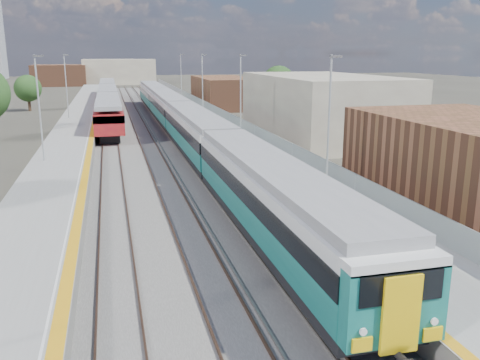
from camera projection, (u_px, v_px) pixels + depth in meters
name	position (u px, v px, depth m)	size (l,w,h in m)	color
ground	(163.00, 136.00, 54.58)	(320.00, 320.00, 0.00)	#47443A
ballast_bed	(140.00, 133.00, 56.38)	(10.50, 155.00, 0.06)	#565451
tracks	(144.00, 130.00, 58.08)	(8.96, 160.00, 0.17)	#4C3323
platform_right	(207.00, 126.00, 58.06)	(4.70, 155.00, 8.52)	slate
platform_left	(76.00, 131.00, 54.61)	(4.30, 155.00, 8.52)	slate
buildings	(55.00, 45.00, 130.88)	(72.00, 185.50, 40.00)	brown
green_train	(180.00, 117.00, 51.57)	(2.95, 82.19, 3.25)	black
red_train	(108.00, 98.00, 74.74)	(2.90, 58.90, 3.67)	black
tree_c	(28.00, 88.00, 76.99)	(4.04, 4.04, 5.47)	#382619
tree_d	(278.00, 83.00, 76.94)	(5.05, 5.05, 6.84)	#382619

